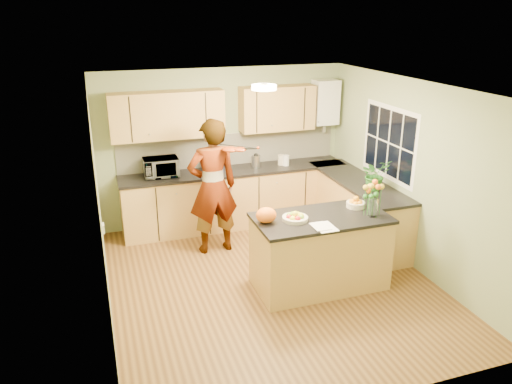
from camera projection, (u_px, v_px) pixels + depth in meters
name	position (u px, v px, depth m)	size (l,w,h in m)	color
floor	(271.00, 282.00, 6.47)	(4.50, 4.50, 0.00)	#583719
ceiling	(273.00, 87.00, 5.62)	(4.00, 4.50, 0.02)	white
wall_back	(224.00, 146.00, 8.05)	(4.00, 0.02, 2.50)	#95A676
wall_front	(367.00, 281.00, 4.04)	(4.00, 0.02, 2.50)	#95A676
wall_left	(100.00, 211.00, 5.45)	(0.02, 4.50, 2.50)	#95A676
wall_right	(412.00, 175.00, 6.64)	(0.02, 4.50, 2.50)	#95A676
back_counter	(235.00, 197.00, 8.08)	(3.64, 0.62, 0.94)	tan
right_counter	(357.00, 209.00, 7.58)	(0.62, 2.24, 0.94)	tan
splashback	(230.00, 149.00, 8.08)	(3.60, 0.02, 0.52)	#EDE6CD
upper_cabinets	(215.00, 112.00, 7.64)	(3.20, 0.34, 0.70)	tan
boiler	(325.00, 102.00, 8.19)	(0.40, 0.30, 0.86)	white
window_right	(389.00, 143.00, 7.07)	(0.01, 1.30, 1.05)	white
light_switch	(103.00, 228.00, 4.90)	(0.02, 0.09, 0.09)	white
ceiling_lamp	(264.00, 87.00, 5.90)	(0.30, 0.30, 0.07)	#FFEABF
peninsula_island	(320.00, 251.00, 6.25)	(1.65, 0.85, 0.95)	tan
fruit_dish	(295.00, 217.00, 5.96)	(0.31, 0.31, 0.11)	beige
orange_bowl	(356.00, 203.00, 6.36)	(0.24, 0.24, 0.14)	beige
flower_vase	(375.00, 189.00, 5.98)	(0.28, 0.28, 0.52)	silver
orange_bag	(266.00, 215.00, 5.89)	(0.25, 0.21, 0.19)	orange
papers	(325.00, 227.00, 5.79)	(0.22, 0.30, 0.01)	white
violinist	(213.00, 187.00, 7.02)	(0.71, 0.47, 1.96)	#DFA888
violin	(230.00, 149.00, 6.68)	(0.54, 0.21, 0.11)	#4D1404
microwave	(161.00, 167.00, 7.54)	(0.52, 0.35, 0.29)	white
blue_box	(214.00, 165.00, 7.77)	(0.28, 0.20, 0.22)	navy
kettle	(256.00, 161.00, 8.00)	(0.14, 0.14, 0.27)	#ACADB1
jar_cream	(281.00, 160.00, 8.14)	(0.11, 0.11, 0.17)	beige
jar_white	(286.00, 160.00, 8.10)	(0.11, 0.11, 0.17)	white
potted_plant	(375.00, 175.00, 6.97)	(0.39, 0.34, 0.44)	#2A6C24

